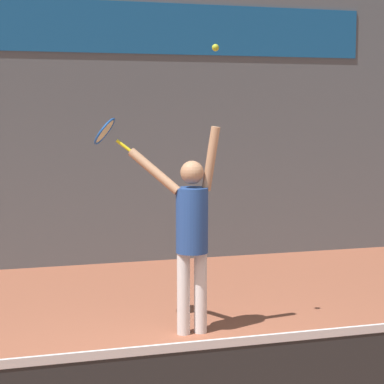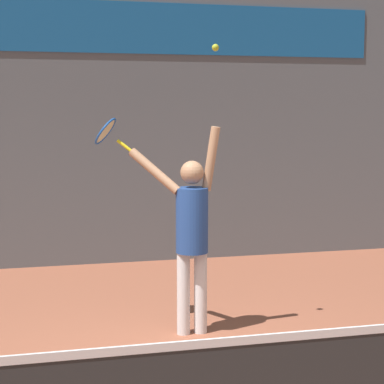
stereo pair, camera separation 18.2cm
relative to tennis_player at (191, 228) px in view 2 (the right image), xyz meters
name	(u,v)px [view 2 (the right image)]	position (x,y,z in m)	size (l,w,h in m)	color
back_wall	(109,91)	(-0.34, 3.46, 1.43)	(18.00, 0.10, 5.00)	slate
sponsor_banner	(109,27)	(-0.34, 3.40, 2.33)	(7.94, 0.02, 0.73)	#195B9E
tennis_player	(191,228)	(0.00, 0.00, 0.00)	(0.88, 0.54, 2.08)	white
tennis_racket	(107,132)	(-0.77, 0.42, 0.94)	(0.43, 0.39, 0.35)	yellow
tennis_ball	(215,48)	(0.22, -0.09, 1.76)	(0.07, 0.07, 0.07)	#CCDB2D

